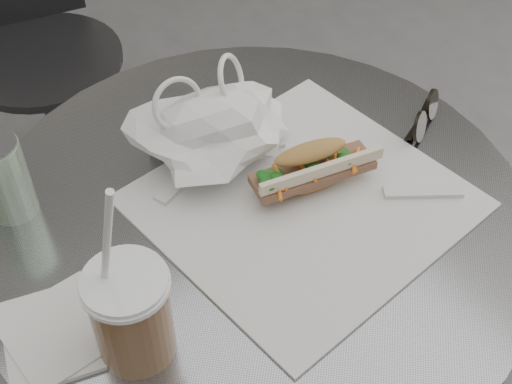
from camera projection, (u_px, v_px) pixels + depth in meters
cafe_table at (255, 321)px, 1.17m from camera, size 0.76×0.76×0.74m
chair_far at (50, 92)px, 1.81m from camera, size 0.38×0.41×0.72m
sandwich_paper at (303, 202)px, 0.98m from camera, size 0.43×0.41×0.00m
banh_mi at (312, 168)px, 0.97m from camera, size 0.23×0.13×0.07m
iced_coffee at (131, 313)px, 0.77m from camera, size 0.10×0.10×0.28m
sunglasses at (424, 117)px, 1.07m from camera, size 0.10×0.07×0.05m
plastic_bag at (215, 131)px, 1.00m from camera, size 0.26×0.23×0.11m
napkin_stack at (61, 331)px, 0.83m from camera, size 0.16×0.16×0.01m
drink_can at (4, 178)px, 0.93m from camera, size 0.06×0.06×0.12m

